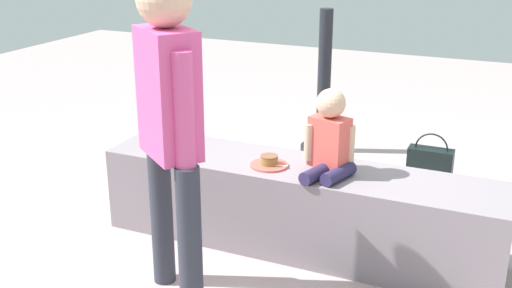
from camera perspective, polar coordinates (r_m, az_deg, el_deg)
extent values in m
plane|color=#AD9595|center=(3.85, 3.74, -9.16)|extent=(12.00, 12.00, 0.00)
cube|color=gray|center=(3.73, 3.83, -5.70)|extent=(2.35, 0.50, 0.51)
cylinder|color=#2A2349|center=(3.45, 5.61, -2.63)|extent=(0.14, 0.26, 0.08)
cylinder|color=#2A2349|center=(3.45, 7.51, -2.70)|extent=(0.14, 0.26, 0.08)
cube|color=#E1544A|center=(3.50, 6.67, 0.18)|extent=(0.24, 0.19, 0.28)
sphere|color=#DBAD8C|center=(3.43, 6.82, 3.70)|extent=(0.16, 0.16, 0.16)
cylinder|color=#DBAD8C|center=(3.50, 4.79, 0.18)|extent=(0.05, 0.05, 0.21)
cylinder|color=#DBAD8C|center=(3.50, 8.55, 0.03)|extent=(0.05, 0.05, 0.21)
cylinder|color=#2C303B|center=(3.05, -6.02, -9.02)|extent=(0.12, 0.12, 0.79)
cylinder|color=#2C303B|center=(3.36, -8.57, -6.32)|extent=(0.12, 0.12, 0.79)
cube|color=#DE4E90|center=(2.95, -7.95, 4.56)|extent=(0.39, 0.36, 0.61)
cylinder|color=#DE4E90|center=(2.81, -6.56, 2.65)|extent=(0.09, 0.09, 0.57)
cylinder|color=#DE4E90|center=(3.12, -9.10, 4.29)|extent=(0.09, 0.09, 0.57)
cylinder|color=#E0594C|center=(3.63, 1.20, -1.92)|extent=(0.22, 0.22, 0.01)
cylinder|color=olive|center=(3.62, 1.21, -1.50)|extent=(0.10, 0.10, 0.04)
cylinder|color=brown|center=(3.61, 1.21, -1.11)|extent=(0.10, 0.10, 0.01)
cube|color=silver|center=(3.59, 2.03, -1.99)|extent=(0.11, 0.04, 0.00)
cube|color=gold|center=(4.17, 10.65, -5.26)|extent=(0.22, 0.12, 0.24)
torus|color=white|center=(4.13, 10.11, -3.63)|extent=(0.09, 0.01, 0.09)
torus|color=white|center=(4.11, 11.40, -3.83)|extent=(0.09, 0.01, 0.09)
cylinder|color=black|center=(5.39, 5.97, -0.35)|extent=(0.36, 0.36, 0.04)
cylinder|color=black|center=(5.22, 6.20, 5.83)|extent=(0.11, 0.11, 1.15)
cylinder|color=silver|center=(4.43, 15.02, -4.67)|extent=(0.08, 0.08, 0.16)
cone|color=silver|center=(4.39, 15.12, -3.56)|extent=(0.07, 0.07, 0.03)
cylinder|color=#268C3F|center=(4.39, 15.15, -3.29)|extent=(0.03, 0.03, 0.02)
cube|color=white|center=(4.45, 18.84, -5.13)|extent=(0.42, 0.42, 0.13)
cube|color=black|center=(4.87, 15.49, -1.84)|extent=(0.33, 0.13, 0.25)
torus|color=black|center=(4.83, 15.63, -0.43)|extent=(0.24, 0.01, 0.24)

